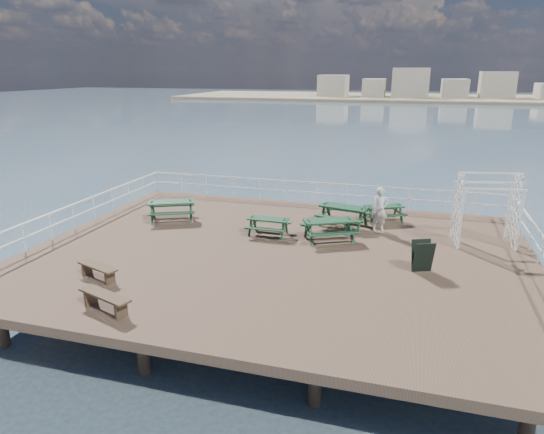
{
  "coord_description": "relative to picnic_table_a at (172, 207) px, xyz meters",
  "views": [
    {
      "loc": [
        4.46,
        -16.07,
        6.4
      ],
      "look_at": [
        -0.44,
        0.58,
        1.1
      ],
      "focal_mm": 32.0,
      "sensor_mm": 36.0,
      "label": 1
    }
  ],
  "objects": [
    {
      "name": "ground",
      "position": [
        5.58,
        -2.36,
        -0.77
      ],
      "size": [
        18.0,
        14.0,
        0.3
      ],
      "primitive_type": "cube",
      "color": "brown",
      "rests_on": "ground"
    },
    {
      "name": "sea_backdrop",
      "position": [
        18.12,
        131.71,
        -1.12
      ],
      "size": [
        300.0,
        300.0,
        9.2
      ],
      "color": "#3F546A",
      "rests_on": "ground"
    },
    {
      "name": "railing",
      "position": [
        5.51,
        0.21,
        0.26
      ],
      "size": [
        17.77,
        13.76,
        1.1
      ],
      "color": "silver",
      "rests_on": "ground"
    },
    {
      "name": "picnic_table_a",
      "position": [
        0.0,
        0.0,
        0.0
      ],
      "size": [
        2.47,
        2.29,
        0.97
      ],
      "rotation": [
        0.0,
        0.0,
        0.44
      ],
      "color": "#12331F",
      "rests_on": "ground"
    },
    {
      "name": "picnic_table_b",
      "position": [
        7.4,
        1.33,
        0.01
      ],
      "size": [
        2.31,
        2.02,
        0.97
      ],
      "rotation": [
        0.0,
        0.0,
        -0.23
      ],
      "color": "#12331F",
      "rests_on": "ground"
    },
    {
      "name": "picnic_table_c",
      "position": [
        8.99,
        2.45,
        -0.1
      ],
      "size": [
        2.08,
        1.95,
        0.81
      ],
      "rotation": [
        0.0,
        0.0,
        0.48
      ],
      "color": "#12331F",
      "rests_on": "ground"
    },
    {
      "name": "picnic_table_d",
      "position": [
        4.67,
        -0.71,
        -0.11
      ],
      "size": [
        1.63,
        1.32,
        0.79
      ],
      "rotation": [
        0.0,
        0.0,
        -0.01
      ],
      "color": "#12331F",
      "rests_on": "ground"
    },
    {
      "name": "picnic_table_e",
      "position": [
        7.12,
        -0.67,
        -0.01
      ],
      "size": [
        2.43,
        2.27,
        0.94
      ],
      "rotation": [
        0.0,
        0.0,
        0.47
      ],
      "color": "#12331F",
      "rests_on": "ground"
    },
    {
      "name": "flat_bench_near",
      "position": [
        0.72,
        -6.37,
        -0.28
      ],
      "size": [
        1.62,
        0.88,
        0.46
      ],
      "rotation": [
        0.0,
        0.0,
        -0.34
      ],
      "color": "brown",
      "rests_on": "ground"
    },
    {
      "name": "flat_bench_far",
      "position": [
        2.23,
        -8.16,
        -0.24
      ],
      "size": [
        1.82,
        0.97,
        0.51
      ],
      "rotation": [
        0.0,
        0.0,
        -0.33
      ],
      "color": "brown",
      "rests_on": "ground"
    },
    {
      "name": "trellis_arbor",
      "position": [
        12.82,
        0.51,
        0.62
      ],
      "size": [
        2.42,
        1.57,
        2.8
      ],
      "rotation": [
        0.0,
        0.0,
        0.17
      ],
      "color": "silver",
      "rests_on": "ground"
    },
    {
      "name": "sandwich_board",
      "position": [
        10.6,
        -2.82,
        -0.1
      ],
      "size": [
        0.79,
        0.7,
        1.07
      ],
      "rotation": [
        0.0,
        0.0,
        0.39
      ],
      "color": "black",
      "rests_on": "ground"
    },
    {
      "name": "person",
      "position": [
        8.91,
        1.03,
        0.3
      ],
      "size": [
        0.76,
        0.6,
        1.83
      ],
      "primitive_type": "imported",
      "rotation": [
        0.0,
        0.0,
        0.27
      ],
      "color": "silver",
      "rests_on": "ground"
    }
  ]
}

